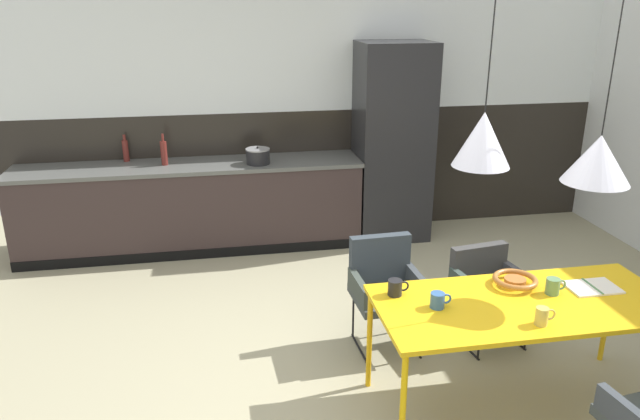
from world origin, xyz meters
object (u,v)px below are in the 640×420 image
object	(u,v)px
mug_short_terracotta	(542,316)
mug_white_ceramic	(396,288)
armchair_near_window	(384,280)
open_book	(592,287)
pendant_lamp_over_table_near	(483,139)
refrigerator_column	(393,143)
mug_tall_blue	(438,300)
dining_table	(524,308)
mug_glass_clear	(553,286)
armchair_facing_counter	(487,282)
bottle_oil_tall	(164,153)
fruit_bowl	(515,280)
pendant_lamp_over_table_far	(598,159)
cooking_pot	(258,156)
bottle_spice_small	(126,150)

from	to	relation	value
mug_short_terracotta	mug_white_ceramic	bearing A→B (deg)	145.37
armchair_near_window	open_book	bearing A→B (deg)	142.53
open_book	pendant_lamp_over_table_near	bearing A→B (deg)	-175.59
refrigerator_column	mug_short_terracotta	world-z (taller)	refrigerator_column
refrigerator_column	mug_tall_blue	bearing A→B (deg)	-101.49
mug_tall_blue	pendant_lamp_over_table_near	bearing A→B (deg)	-1.44
dining_table	open_book	world-z (taller)	open_book
mug_short_terracotta	open_book	bearing A→B (deg)	32.77
refrigerator_column	pendant_lamp_over_table_near	world-z (taller)	pendant_lamp_over_table_near
mug_white_ceramic	pendant_lamp_over_table_near	size ratio (longest dim) A/B	0.13
mug_glass_clear	mug_tall_blue	bearing A→B (deg)	-177.12
armchair_facing_counter	mug_white_ceramic	xyz separation A→B (m)	(-0.90, -0.58, 0.32)
dining_table	mug_short_terracotta	distance (m)	0.28
refrigerator_column	armchair_facing_counter	xyz separation A→B (m)	(0.10, -2.17, -0.56)
bottle_oil_tall	pendant_lamp_over_table_near	xyz separation A→B (m)	(1.92, -2.95, 0.72)
fruit_bowl	bottle_oil_tall	size ratio (longest dim) A/B	0.90
bottle_oil_tall	pendant_lamp_over_table_far	bearing A→B (deg)	-48.02
armchair_facing_counter	cooking_pot	xyz separation A→B (m)	(-1.52, 2.06, 0.51)
fruit_bowl	pendant_lamp_over_table_far	distance (m)	0.90
mug_white_ceramic	refrigerator_column	bearing A→B (deg)	73.78
pendant_lamp_over_table_far	open_book	bearing A→B (deg)	19.96
fruit_bowl	cooking_pot	world-z (taller)	cooking_pot
dining_table	armchair_facing_counter	bearing A→B (deg)	79.20
armchair_facing_counter	bottle_oil_tall	bearing A→B (deg)	-50.39
cooking_pot	bottle_oil_tall	xyz separation A→B (m)	(-0.91, 0.12, 0.05)
mug_tall_blue	open_book	bearing A→B (deg)	3.39
mug_white_ceramic	fruit_bowl	bearing A→B (deg)	-0.96
armchair_near_window	bottle_spice_small	size ratio (longest dim) A/B	3.01
dining_table	bottle_spice_small	size ratio (longest dim) A/B	6.63
armchair_near_window	armchair_facing_counter	xyz separation A→B (m)	(0.77, -0.07, -0.05)
mug_short_terracotta	mug_glass_clear	distance (m)	0.42
mug_white_ceramic	pendant_lamp_over_table_far	world-z (taller)	pendant_lamp_over_table_far
pendant_lamp_over_table_far	bottle_spice_small	bearing A→B (deg)	133.90
armchair_near_window	fruit_bowl	xyz separation A→B (m)	(0.66, -0.66, 0.26)
dining_table	bottle_oil_tall	distance (m)	3.76
dining_table	mug_short_terracotta	world-z (taller)	mug_short_terracotta
mug_tall_blue	refrigerator_column	bearing A→B (deg)	78.51
mug_white_ceramic	pendant_lamp_over_table_far	xyz separation A→B (m)	(1.11, -0.18, 0.81)
mug_tall_blue	mug_short_terracotta	size ratio (longest dim) A/B	1.08
armchair_near_window	pendant_lamp_over_table_near	world-z (taller)	pendant_lamp_over_table_near
cooking_pot	dining_table	bearing A→B (deg)	-64.41
armchair_facing_counter	bottle_spice_small	world-z (taller)	bottle_spice_small
refrigerator_column	bottle_oil_tall	bearing A→B (deg)	179.76
armchair_facing_counter	bottle_spice_small	distance (m)	3.74
fruit_bowl	pendant_lamp_over_table_near	xyz separation A→B (m)	(-0.40, -0.19, 0.97)
mug_white_ceramic	bottle_spice_small	xyz separation A→B (m)	(-1.92, 2.97, 0.23)
refrigerator_column	bottle_oil_tall	xyz separation A→B (m)	(-2.33, 0.01, -0.00)
armchair_facing_counter	mug_tall_blue	bearing A→B (deg)	39.24
armchair_near_window	bottle_spice_small	xyz separation A→B (m)	(-2.05, 2.32, 0.50)
mug_white_ceramic	bottle_oil_tall	bearing A→B (deg)	119.13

